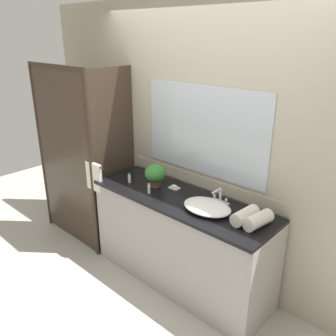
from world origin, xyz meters
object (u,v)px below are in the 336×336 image
at_px(rolled_towel_middle, 245,216).
at_px(sink_basin, 207,207).
at_px(amenity_bottle_conditioner, 149,189).
at_px(potted_plant, 155,174).
at_px(rolled_towel_near_edge, 258,220).
at_px(amenity_bottle_lotion, 129,178).
at_px(faucet, 220,198).
at_px(soap_dish, 174,187).

bearing_deg(rolled_towel_middle, sink_basin, -172.05).
bearing_deg(sink_basin, rolled_towel_middle, 7.95).
xyz_separation_m(amenity_bottle_conditioner, rolled_towel_middle, (0.93, 0.14, 0.01)).
height_order(potted_plant, rolled_towel_near_edge, potted_plant).
bearing_deg(amenity_bottle_conditioner, amenity_bottle_lotion, 172.17).
bearing_deg(potted_plant, sink_basin, -5.61).
bearing_deg(sink_basin, faucet, 90.00).
bearing_deg(amenity_bottle_conditioner, sink_basin, 8.88).
xyz_separation_m(soap_dish, rolled_towel_near_edge, (0.94, -0.09, 0.04)).
distance_m(sink_basin, amenity_bottle_conditioner, 0.60).
height_order(potted_plant, soap_dish, potted_plant).
height_order(potted_plant, rolled_towel_middle, potted_plant).
bearing_deg(rolled_towel_near_edge, rolled_towel_middle, -175.77).
xyz_separation_m(potted_plant, rolled_towel_near_edge, (1.11, -0.01, -0.07)).
distance_m(sink_basin, faucet, 0.18).
height_order(faucet, soap_dish, faucet).
relative_size(soap_dish, rolled_towel_near_edge, 0.39).
bearing_deg(amenity_bottle_conditioner, faucet, 24.51).
bearing_deg(amenity_bottle_conditioner, soap_dish, 67.08).
height_order(sink_basin, amenity_bottle_lotion, amenity_bottle_lotion).
bearing_deg(potted_plant, amenity_bottle_lotion, -155.16).
xyz_separation_m(soap_dish, amenity_bottle_lotion, (-0.42, -0.19, 0.03)).
bearing_deg(amenity_bottle_lotion, rolled_towel_middle, 4.37).
relative_size(sink_basin, soap_dish, 4.27).
bearing_deg(rolled_towel_near_edge, sink_basin, -172.97).
xyz_separation_m(amenity_bottle_lotion, rolled_towel_near_edge, (1.36, 0.10, 0.01)).
xyz_separation_m(sink_basin, soap_dish, (-0.50, 0.14, -0.02)).
height_order(soap_dish, rolled_towel_middle, rolled_towel_middle).
height_order(sink_basin, rolled_towel_middle, rolled_towel_middle).
relative_size(amenity_bottle_conditioner, amenity_bottle_lotion, 1.03).
xyz_separation_m(potted_plant, soap_dish, (0.17, 0.08, -0.11)).
bearing_deg(soap_dish, rolled_towel_middle, -6.78).
relative_size(soap_dish, rolled_towel_middle, 0.39).
relative_size(amenity_bottle_lotion, rolled_towel_middle, 0.38).
relative_size(sink_basin, rolled_towel_near_edge, 1.65).
relative_size(potted_plant, rolled_towel_middle, 0.87).
bearing_deg(potted_plant, amenity_bottle_conditioner, -65.34).
relative_size(faucet, potted_plant, 0.77).
xyz_separation_m(soap_dish, rolled_towel_middle, (0.83, -0.10, 0.04)).
bearing_deg(sink_basin, rolled_towel_near_edge, 7.03).
bearing_deg(amenity_bottle_lotion, sink_basin, 3.06).
relative_size(sink_basin, amenity_bottle_lotion, 4.39).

